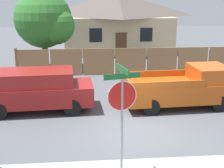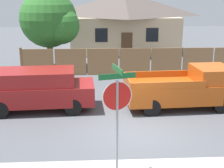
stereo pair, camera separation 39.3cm
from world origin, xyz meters
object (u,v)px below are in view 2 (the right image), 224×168
object	(u,v)px
red_suv	(38,88)
orange_pickup	(186,88)
house	(124,21)
oak_tree	(51,20)
stop_sign	(117,103)

from	to	relation	value
red_suv	orange_pickup	distance (m)	6.59
house	orange_pickup	xyz separation A→B (m)	(1.52, -14.87, -1.77)
house	oak_tree	bearing A→B (deg)	-128.45
oak_tree	stop_sign	distance (m)	13.92
orange_pickup	stop_sign	bearing A→B (deg)	-125.93
oak_tree	red_suv	distance (m)	8.35
house	oak_tree	distance (m)	8.79
oak_tree	stop_sign	world-z (taller)	oak_tree
oak_tree	stop_sign	size ratio (longest dim) A/B	1.67
oak_tree	orange_pickup	xyz separation A→B (m)	(6.97, -8.01, -2.39)
house	red_suv	distance (m)	15.82
oak_tree	red_suv	world-z (taller)	oak_tree
orange_pickup	house	bearing A→B (deg)	92.62
oak_tree	orange_pickup	distance (m)	10.88
stop_sign	orange_pickup	bearing A→B (deg)	43.69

